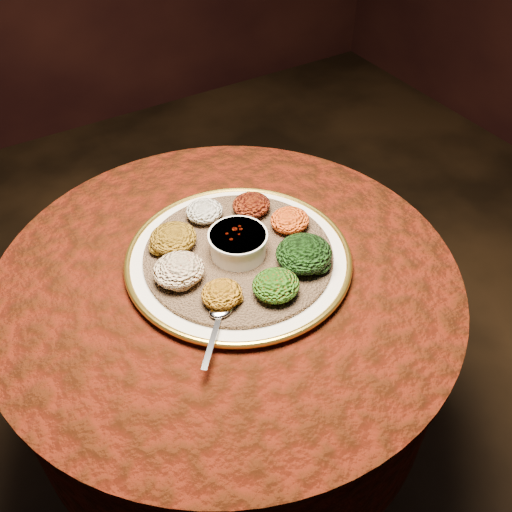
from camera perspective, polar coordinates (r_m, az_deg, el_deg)
table at (r=1.30m, az=-2.69°, el=-7.40°), size 0.96×0.96×0.73m
platter at (r=1.18m, az=-1.77°, el=-0.24°), size 0.48×0.48×0.02m
injera at (r=1.17m, az=-1.78°, el=0.14°), size 0.39×0.39×0.01m
stew_bowl at (r=1.15m, az=-1.81°, el=1.38°), size 0.12×0.12×0.05m
spoon at (r=1.05m, az=-3.67°, el=-5.94°), size 0.11×0.12×0.01m
portion_ayib at (r=1.25m, az=-5.19°, el=4.49°), size 0.08×0.08×0.04m
portion_kitfo at (r=1.26m, az=-0.47°, el=5.13°), size 0.09×0.08×0.04m
portion_tikil at (r=1.22m, az=3.40°, el=3.60°), size 0.08×0.08×0.04m
portion_gomen at (r=1.13m, az=4.81°, el=0.25°), size 0.11×0.11×0.06m
portion_mixveg at (r=1.07m, az=2.00°, el=-2.95°), size 0.09×0.09×0.04m
portion_kik at (r=1.07m, az=-3.44°, el=-3.81°), size 0.08×0.07×0.04m
portion_timatim at (r=1.11m, az=-7.72°, el=-1.39°), size 0.10×0.10×0.05m
portion_shiro at (r=1.18m, az=-8.29°, el=1.77°), size 0.10×0.09×0.05m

